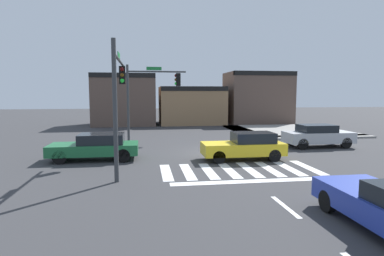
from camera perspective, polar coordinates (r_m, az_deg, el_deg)
ground_plane at (r=19.63m, az=4.56°, el=-4.33°), size 120.00×120.00×0.00m
crosswalk_near at (r=15.37m, az=8.33°, el=-7.28°), size 7.27×3.12×0.01m
bike_detector_marking at (r=12.36m, az=24.05°, el=-11.07°), size 0.93×0.93×0.01m
curb_corner_northeast at (r=31.20m, az=15.98°, el=-0.54°), size 10.00×10.60×0.15m
storefront_row at (r=38.17m, az=0.54°, el=4.85°), size 22.78×6.57×6.06m
traffic_signal_northwest at (r=24.12m, az=-7.37°, el=6.74°), size 4.35×0.32×5.63m
traffic_signal_southwest at (r=15.23m, az=-12.78°, el=7.24°), size 0.32×5.90×5.67m
car_green at (r=18.05m, az=-16.51°, el=-3.11°), size 4.62×1.91×1.41m
car_yellow at (r=17.57m, az=9.38°, el=-3.14°), size 4.33×1.72×1.47m
car_silver at (r=23.02m, az=21.27°, el=-1.22°), size 4.40×1.83×1.50m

